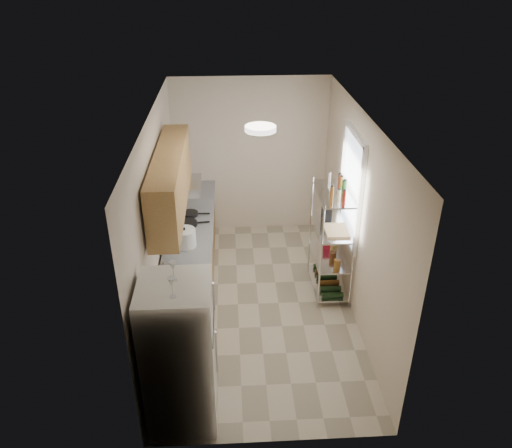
{
  "coord_description": "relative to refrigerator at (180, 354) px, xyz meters",
  "views": [
    {
      "loc": [
        -0.34,
        -5.47,
        4.21
      ],
      "look_at": [
        -0.02,
        0.25,
        1.11
      ],
      "focal_mm": 35.0,
      "sensor_mm": 36.0,
      "label": 1
    }
  ],
  "objects": [
    {
      "name": "ceiling_dome",
      "position": [
        0.87,
        1.51,
        1.76
      ],
      "size": [
        0.34,
        0.34,
        0.05
      ],
      "primitive_type": "cylinder",
      "color": "white",
      "rests_on": "room"
    },
    {
      "name": "bakers_rack",
      "position": [
        1.88,
        2.1,
        0.3
      ],
      "size": [
        0.45,
        0.9,
        1.73
      ],
      "color": "silver",
      "rests_on": "ground"
    },
    {
      "name": "range_hood",
      "position": [
        -0.13,
        2.71,
        0.58
      ],
      "size": [
        0.5,
        0.6,
        0.12
      ],
      "primitive_type": "cube",
      "color": "#B7BABC",
      "rests_on": "room"
    },
    {
      "name": "window",
      "position": [
        2.1,
        2.16,
        0.74
      ],
      "size": [
        0.06,
        1.0,
        1.46
      ],
      "primitive_type": "cube",
      "color": "white",
      "rests_on": "room"
    },
    {
      "name": "frying_pan_large",
      "position": [
        -0.08,
        2.46,
        0.11
      ],
      "size": [
        0.32,
        0.32,
        0.05
      ],
      "primitive_type": "cylinder",
      "rotation": [
        0.0,
        0.0,
        0.13
      ],
      "color": "black",
      "rests_on": "counter_run"
    },
    {
      "name": "wine_glass_b",
      "position": [
        0.01,
        -0.16,
        0.91
      ],
      "size": [
        0.07,
        0.07,
        0.2
      ],
      "primitive_type": null,
      "color": "silver",
      "rests_on": "refrigerator"
    },
    {
      "name": "frying_pan_small",
      "position": [
        -0.06,
        2.76,
        0.11
      ],
      "size": [
        0.23,
        0.23,
        0.05
      ],
      "primitive_type": "cylinder",
      "rotation": [
        0.0,
        0.0,
        -0.02
      ],
      "color": "black",
      "rests_on": "counter_run"
    },
    {
      "name": "room",
      "position": [
        0.87,
        1.81,
        0.49
      ],
      "size": [
        2.52,
        4.42,
        2.62
      ],
      "color": "#C1B59C",
      "rests_on": "ground"
    },
    {
      "name": "counter_run",
      "position": [
        -0.05,
        2.25,
        -0.36
      ],
      "size": [
        0.63,
        3.51,
        0.9
      ],
      "color": "#B28A4C",
      "rests_on": "ground"
    },
    {
      "name": "refrigerator",
      "position": [
        0.0,
        0.0,
        0.0
      ],
      "size": [
        0.67,
        0.67,
        1.63
      ],
      "primitive_type": "cube",
      "color": "white",
      "rests_on": "ground"
    },
    {
      "name": "wine_glass_a",
      "position": [
        0.0,
        0.08,
        0.91
      ],
      "size": [
        0.07,
        0.07,
        0.2
      ],
      "primitive_type": null,
      "color": "silver",
      "rests_on": "refrigerator"
    },
    {
      "name": "cutting_board",
      "position": [
        1.91,
        1.97,
        0.21
      ],
      "size": [
        0.31,
        0.4,
        0.03
      ],
      "primitive_type": "cube",
      "rotation": [
        0.0,
        0.0,
        -0.03
      ],
      "color": "tan",
      "rests_on": "bakers_rack"
    },
    {
      "name": "storage_bag",
      "position": [
        1.87,
        2.32,
        -0.17
      ],
      "size": [
        0.12,
        0.15,
        0.15
      ],
      "primitive_type": "cube",
      "rotation": [
        0.0,
        0.0,
        -0.23
      ],
      "color": "#B2152D",
      "rests_on": "bakers_rack"
    },
    {
      "name": "upper_cabinets",
      "position": [
        -0.18,
        1.91,
        1.0
      ],
      "size": [
        0.33,
        2.2,
        0.72
      ],
      "primitive_type": "cube",
      "color": "#B28A4C",
      "rests_on": "room"
    },
    {
      "name": "espresso_machine",
      "position": [
        1.85,
        2.4,
        0.33
      ],
      "size": [
        0.18,
        0.24,
        0.25
      ],
      "primitive_type": "cube",
      "rotation": [
        0.0,
        0.0,
        -0.18
      ],
      "color": "black",
      "rests_on": "bakers_rack"
    },
    {
      "name": "rice_cooker",
      "position": [
        -0.07,
        1.9,
        0.2
      ],
      "size": [
        0.29,
        0.29,
        0.23
      ],
      "primitive_type": "cylinder",
      "color": "white",
      "rests_on": "counter_run"
    }
  ]
}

